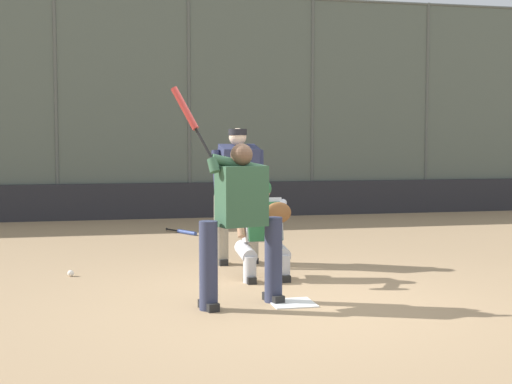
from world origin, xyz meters
name	(u,v)px	position (x,y,z in m)	size (l,w,h in m)	color
ground_plane	(292,304)	(0.00, 0.00, 0.00)	(160.00, 160.00, 0.00)	#9E7F5B
home_plate_marker	(292,303)	(0.00, 0.00, 0.01)	(0.43, 0.43, 0.01)	white
backstop_fence	(189,102)	(0.00, -8.29, 2.45)	(21.76, 0.08, 4.72)	#515651
padding_wall	(190,200)	(0.00, -8.19, 0.37)	(21.24, 0.18, 0.74)	#28282D
bleachers_beyond	(200,187)	(-0.57, -10.79, 0.48)	(15.17, 2.50, 1.48)	slate
batter_at_plate	(241,218)	(0.52, -0.03, 0.87)	(1.10, 0.54, 2.15)	#2D334C
catcher_behind_plate	(263,227)	(0.00, -1.30, 0.61)	(0.62, 0.73, 1.18)	#B7B7BC
umpire_home	(237,191)	(0.10, -2.37, 0.96)	(0.72, 0.49, 1.79)	gray
spare_bat_near_backstop	(185,232)	(0.43, -5.57, 0.03)	(0.47, 0.80, 0.07)	black
baseball_loose	(71,273)	(2.22, -1.96, 0.04)	(0.07, 0.07, 0.07)	white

